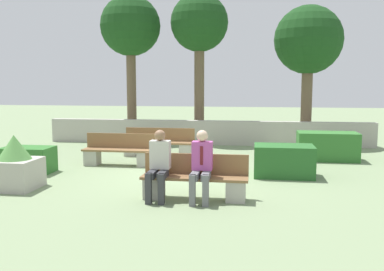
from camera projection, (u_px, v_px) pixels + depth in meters
The scene contains 14 objects.
ground_plane at pixel (181, 175), 10.33m from camera, with size 60.00×60.00×0.00m, color gray.
perimeter_wall at pixel (206, 132), 15.40m from camera, with size 11.68×0.30×0.86m.
bench_front at pixel (195, 182), 8.15m from camera, with size 2.03×0.49×0.84m.
bench_left_side at pixel (119, 153), 11.50m from camera, with size 1.93×0.48×0.84m.
bench_right_side at pixel (159, 145), 12.93m from camera, with size 2.15×0.49×0.84m.
person_seated_man at pixel (201, 163), 7.95m from camera, with size 0.38×0.64×1.33m.
person_seated_woman at pixel (159, 162), 8.06m from camera, with size 0.38×0.64×1.32m.
hedge_block_near_left at pixel (28, 160), 10.55m from camera, with size 1.20×0.74×0.64m.
hedge_block_near_right at pixel (284, 161), 10.12m from camera, with size 1.39×0.89×0.74m.
hedge_block_mid_left at pixel (327, 146), 12.26m from camera, with size 1.67×0.89×0.81m.
planter_corner_left at pixel (15, 165), 8.92m from camera, with size 0.91×0.91×1.14m.
tree_leftmost at pixel (130, 28), 16.33m from camera, with size 2.30×2.30×5.53m.
tree_center_left at pixel (199, 26), 15.91m from camera, with size 2.15×2.15×5.52m.
tree_center_right at pixel (308, 42), 15.36m from camera, with size 2.45×2.45×4.98m.
Camera 1 is at (1.76, -9.98, 2.20)m, focal length 40.00 mm.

